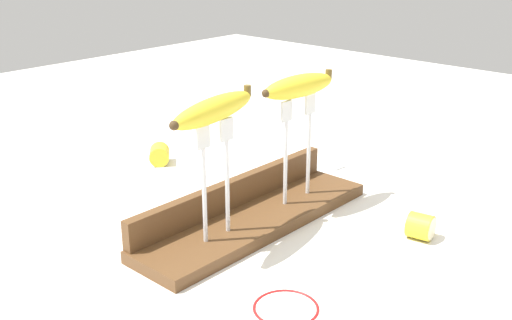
{
  "coord_description": "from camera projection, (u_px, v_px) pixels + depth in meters",
  "views": [
    {
      "loc": [
        -0.72,
        -0.66,
        0.48
      ],
      "look_at": [
        0.0,
        0.0,
        0.12
      ],
      "focal_mm": 43.71,
      "sensor_mm": 36.0,
      "label": 1
    }
  ],
  "objects": [
    {
      "name": "banana_raised_right",
      "position": [
        299.0,
        86.0,
        1.07
      ],
      "size": [
        0.17,
        0.05,
        0.04
      ],
      "color": "yellow",
      "rests_on": "fork_stand_right"
    },
    {
      "name": "wooden_board",
      "position": [
        256.0,
        220.0,
        1.08
      ],
      "size": [
        0.48,
        0.13,
        0.02
      ],
      "primitive_type": "cube",
      "color": "brown",
      "rests_on": "ground"
    },
    {
      "name": "fork_stand_right",
      "position": [
        298.0,
        139.0,
        1.1
      ],
      "size": [
        0.09,
        0.01,
        0.19
      ],
      "color": "silver",
      "rests_on": "wooden_board"
    },
    {
      "name": "ground_plane",
      "position": [
        256.0,
        225.0,
        1.08
      ],
      "size": [
        3.0,
        3.0,
        0.0
      ],
      "primitive_type": "plane",
      "color": "silver"
    },
    {
      "name": "banana_chunk_near",
      "position": [
        421.0,
        226.0,
        1.03
      ],
      "size": [
        0.05,
        0.05,
        0.04
      ],
      "color": "yellow",
      "rests_on": "ground"
    },
    {
      "name": "banana_chunk_far",
      "position": [
        159.0,
        154.0,
        1.36
      ],
      "size": [
        0.06,
        0.07,
        0.04
      ],
      "color": "yellow",
      "rests_on": "ground"
    },
    {
      "name": "fork_stand_left",
      "position": [
        216.0,
        170.0,
        0.96
      ],
      "size": [
        0.08,
        0.01,
        0.19
      ],
      "color": "silver",
      "rests_on": "wooden_board"
    },
    {
      "name": "wire_coil",
      "position": [
        286.0,
        307.0,
        0.84
      ],
      "size": [
        0.09,
        0.09,
        0.0
      ],
      "primitive_type": "torus",
      "color": "red",
      "rests_on": "ground"
    },
    {
      "name": "board_backstop",
      "position": [
        233.0,
        193.0,
        1.1
      ],
      "size": [
        0.47,
        0.02,
        0.05
      ],
      "primitive_type": "cube",
      "color": "brown",
      "rests_on": "wooden_board"
    },
    {
      "name": "banana_raised_left",
      "position": [
        214.0,
        109.0,
        0.93
      ],
      "size": [
        0.2,
        0.07,
        0.04
      ],
      "color": "yellow",
      "rests_on": "fork_stand_left"
    },
    {
      "name": "fork_fallen_near",
      "position": [
        347.0,
        162.0,
        1.37
      ],
      "size": [
        0.16,
        0.03,
        0.01
      ],
      "color": "silver",
      "rests_on": "ground"
    }
  ]
}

